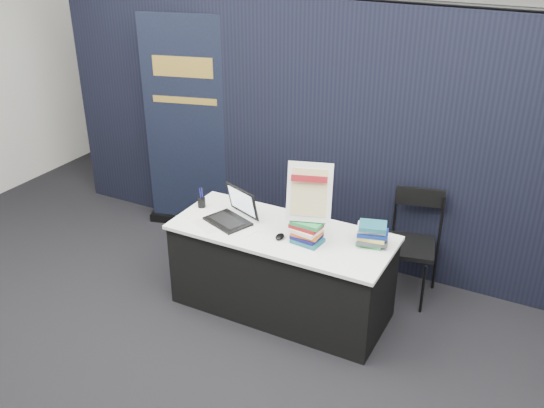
{
  "coord_description": "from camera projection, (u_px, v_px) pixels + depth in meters",
  "views": [
    {
      "loc": [
        1.91,
        -3.24,
        3.1
      ],
      "look_at": [
        -0.09,
        0.55,
        0.97
      ],
      "focal_mm": 40.0,
      "sensor_mm": 36.0,
      "label": 1
    }
  ],
  "objects": [
    {
      "name": "pullup_banner",
      "position": [
        188.0,
        138.0,
        6.11
      ],
      "size": [
        0.93,
        0.34,
        2.2
      ],
      "rotation": [
        0.0,
        0.0,
        0.27
      ],
      "color": "black",
      "rests_on": "floor"
    },
    {
      "name": "book_stack_tall",
      "position": [
        307.0,
        231.0,
        4.65
      ],
      "size": [
        0.23,
        0.18,
        0.18
      ],
      "rotation": [
        0.0,
        0.0,
        -0.04
      ],
      "color": "#195562",
      "rests_on": "display_table"
    },
    {
      "name": "info_sign",
      "position": [
        309.0,
        193.0,
        4.53
      ],
      "size": [
        0.36,
        0.23,
        0.46
      ],
      "rotation": [
        0.0,
        0.0,
        0.31
      ],
      "color": "black",
      "rests_on": "book_stack_tall"
    },
    {
      "name": "drape_partition",
      "position": [
        335.0,
        138.0,
        5.48
      ],
      "size": [
        6.0,
        0.08,
        2.4
      ],
      "primitive_type": "cube",
      "color": "black",
      "rests_on": "floor"
    },
    {
      "name": "wall_back",
      "position": [
        415.0,
        32.0,
        7.13
      ],
      "size": [
        8.0,
        0.02,
        3.5
      ],
      "primitive_type": "cube",
      "color": "beige",
      "rests_on": "floor"
    },
    {
      "name": "brochure_mid",
      "position": [
        210.0,
        224.0,
        4.94
      ],
      "size": [
        0.33,
        0.29,
        0.0
      ],
      "primitive_type": "cube",
      "rotation": [
        0.0,
        0.0,
        -0.47
      ],
      "color": "silver",
      "rests_on": "display_table"
    },
    {
      "name": "pen_cup",
      "position": [
        202.0,
        202.0,
        5.21
      ],
      "size": [
        0.08,
        0.08,
        0.09
      ],
      "primitive_type": "cylinder",
      "rotation": [
        0.0,
        0.0,
        0.28
      ],
      "color": "black",
      "rests_on": "display_table"
    },
    {
      "name": "laptop",
      "position": [
        231.0,
        213.0,
        4.98
      ],
      "size": [
        0.43,
        0.41,
        0.27
      ],
      "rotation": [
        0.0,
        0.0,
        -0.38
      ],
      "color": "black",
      "rests_on": "display_table"
    },
    {
      "name": "stacking_chair",
      "position": [
        411.0,
        240.0,
        5.17
      ],
      "size": [
        0.51,
        0.52,
        0.94
      ],
      "rotation": [
        0.0,
        0.0,
        0.23
      ],
      "color": "black",
      "rests_on": "floor"
    },
    {
      "name": "book_stack_short",
      "position": [
        372.0,
        234.0,
        4.61
      ],
      "size": [
        0.24,
        0.2,
        0.18
      ],
      "rotation": [
        0.0,
        0.0,
        0.2
      ],
      "color": "#22803F",
      "rests_on": "display_table"
    },
    {
      "name": "brochure_left",
      "position": [
        198.0,
        215.0,
        5.09
      ],
      "size": [
        0.3,
        0.25,
        0.0
      ],
      "primitive_type": "cube",
      "rotation": [
        0.0,
        0.0,
        0.28
      ],
      "color": "white",
      "rests_on": "display_table"
    },
    {
      "name": "mouse",
      "position": [
        280.0,
        237.0,
        4.73
      ],
      "size": [
        0.08,
        0.11,
        0.03
      ],
      "primitive_type": "ellipsoid",
      "rotation": [
        0.0,
        0.0,
        0.1
      ],
      "color": "black",
      "rests_on": "display_table"
    },
    {
      "name": "display_table",
      "position": [
        281.0,
        271.0,
        5.01
      ],
      "size": [
        1.8,
        0.75,
        0.75
      ],
      "color": "black",
      "rests_on": "floor"
    },
    {
      "name": "brochure_right",
      "position": [
        236.0,
        229.0,
        4.87
      ],
      "size": [
        0.37,
        0.3,
        0.0
      ],
      "primitive_type": "cube",
      "rotation": [
        0.0,
        0.0,
        -0.26
      ],
      "color": "white",
      "rests_on": "display_table"
    },
    {
      "name": "floor",
      "position": [
        249.0,
        345.0,
        4.74
      ],
      "size": [
        8.0,
        8.0,
        0.0
      ],
      "primitive_type": "plane",
      "color": "black",
      "rests_on": "ground"
    }
  ]
}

